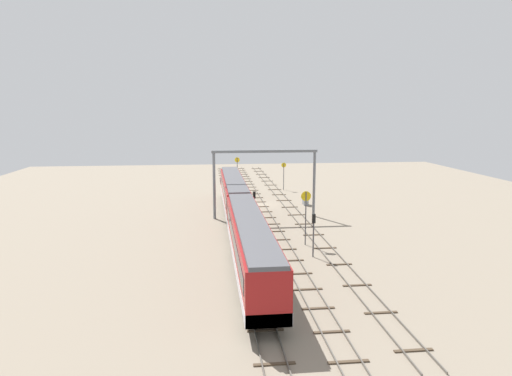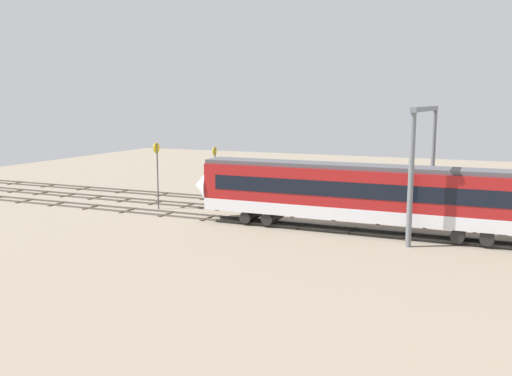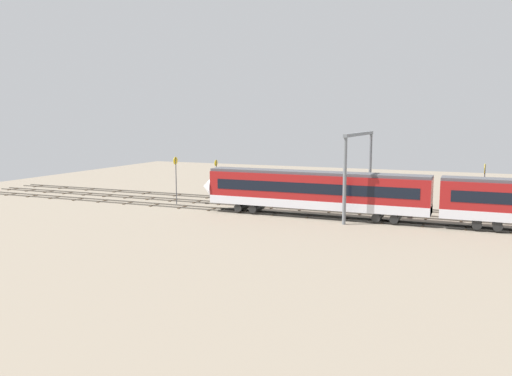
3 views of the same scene
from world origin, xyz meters
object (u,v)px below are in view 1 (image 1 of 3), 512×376
train (240,212)px  signal_light_trackside_approach (254,202)px  relay_cabinet (305,199)px  speed_sign_far_trackside (237,169)px  speed_sign_mid_trackside (306,209)px  signal_light_trackside_departure (314,229)px  overhead_gantry (265,170)px  speed_sign_near_foreground (284,172)px

train → signal_light_trackside_approach: size_ratio=12.43×
train → relay_cabinet: 19.13m
train → speed_sign_far_trackside: 30.27m
speed_sign_mid_trackside → signal_light_trackside_departure: 4.17m
train → speed_sign_mid_trackside: bearing=-126.6°
train → signal_light_trackside_approach: train is taller
train → relay_cabinet: bearing=-35.8°
train → speed_sign_mid_trackside: speed_sign_mid_trackside is taller
overhead_gantry → speed_sign_far_trackside: 22.53m
speed_sign_near_foreground → speed_sign_mid_trackside: size_ratio=0.85×
speed_sign_near_foreground → speed_sign_mid_trackside: (-33.81, 3.42, 0.67)m
speed_sign_near_foreground → speed_sign_mid_trackside: bearing=174.2°
speed_sign_far_trackside → relay_cabinet: speed_sign_far_trackside is taller
speed_sign_near_foreground → speed_sign_far_trackside: (1.34, 8.33, 0.59)m
speed_sign_mid_trackside → signal_light_trackside_approach: speed_sign_mid_trackside is taller
signal_light_trackside_approach → relay_cabinet: 13.62m
overhead_gantry → relay_cabinet: size_ratio=7.91×
train → signal_light_trackside_departure: size_ratio=11.70×
overhead_gantry → speed_sign_far_trackside: size_ratio=2.38×
train → speed_sign_far_trackside: speed_sign_far_trackside is taller
overhead_gantry → signal_light_trackside_departure: 17.51m
train → signal_light_trackside_approach: (5.28, -2.25, 0.02)m
signal_light_trackside_approach → relay_cabinet: (10.16, -8.90, -1.79)m
signal_light_trackside_departure → relay_cabinet: signal_light_trackside_departure is taller
signal_light_trackside_approach → speed_sign_near_foreground: bearing=-18.4°
signal_light_trackside_approach → signal_light_trackside_departure: (-14.27, -4.29, 0.16)m
speed_sign_mid_trackside → relay_cabinet: speed_sign_mid_trackside is taller
speed_sign_far_trackside → train: bearing=176.7°
speed_sign_mid_trackside → signal_light_trackside_approach: (10.23, 4.41, -1.18)m
overhead_gantry → speed_sign_mid_trackside: overhead_gantry is taller
train → speed_sign_near_foreground: speed_sign_near_foreground is taller
train → overhead_gantry: (7.94, -3.93, 3.81)m
signal_light_trackside_departure → signal_light_trackside_approach: bearing=16.7°
speed_sign_near_foreground → relay_cabinet: bearing=-175.4°
overhead_gantry → speed_sign_near_foreground: overhead_gantry is taller
speed_sign_mid_trackside → relay_cabinet: size_ratio=3.29×
train → relay_cabinet: (15.44, -11.15, -1.77)m
speed_sign_far_trackside → signal_light_trackside_approach: speed_sign_far_trackside is taller
speed_sign_far_trackside → signal_light_trackside_approach: bearing=-178.8°
overhead_gantry → signal_light_trackside_approach: (-2.66, 1.68, -3.79)m
speed_sign_near_foreground → signal_light_trackside_approach: speed_sign_near_foreground is taller
overhead_gantry → speed_sign_near_foreground: bearing=-16.4°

